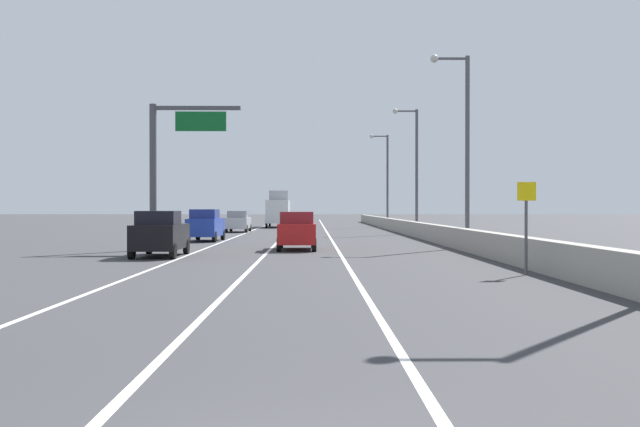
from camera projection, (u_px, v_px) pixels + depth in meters
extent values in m
plane|color=#38383A|center=(310.00, 229.00, 68.97)|extent=(320.00, 320.00, 0.00)
cube|color=silver|center=(247.00, 233.00, 59.91)|extent=(0.16, 130.00, 0.00)
cube|color=silver|center=(287.00, 233.00, 59.95)|extent=(0.16, 130.00, 0.00)
cube|color=silver|center=(327.00, 233.00, 59.99)|extent=(0.16, 130.00, 0.00)
cube|color=#9E998E|center=(431.00, 232.00, 45.06)|extent=(0.60, 120.00, 1.10)
cylinder|color=#47474C|center=(153.00, 177.00, 35.33)|extent=(0.36, 0.36, 7.50)
cube|color=#47474C|center=(197.00, 108.00, 35.33)|extent=(4.50, 0.20, 0.20)
cube|color=#0C5923|center=(201.00, 121.00, 35.21)|extent=(2.60, 0.10, 1.00)
cylinder|color=#4C4C51|center=(526.00, 238.00, 22.16)|extent=(0.10, 0.10, 2.40)
cube|color=yellow|center=(527.00, 191.00, 22.11)|extent=(0.60, 0.04, 0.60)
cylinder|color=#4C4C51|center=(467.00, 152.00, 37.13)|extent=(0.24, 0.24, 10.37)
cube|color=#4C4C51|center=(451.00, 59.00, 37.07)|extent=(1.80, 0.12, 0.12)
sphere|color=beige|center=(434.00, 59.00, 37.06)|extent=(0.44, 0.44, 0.44)
cylinder|color=#4C4C51|center=(417.00, 172.00, 57.30)|extent=(0.24, 0.24, 10.37)
cube|color=#4C4C51|center=(406.00, 111.00, 57.24)|extent=(1.80, 0.12, 0.12)
sphere|color=beige|center=(395.00, 111.00, 57.23)|extent=(0.44, 0.44, 0.44)
cylinder|color=#4C4C51|center=(387.00, 181.00, 77.46)|extent=(0.24, 0.24, 10.37)
cube|color=#4C4C51|center=(380.00, 136.00, 77.41)|extent=(1.80, 0.12, 0.12)
sphere|color=beige|center=(372.00, 136.00, 77.40)|extent=(0.44, 0.44, 0.44)
cube|color=#1E389E|center=(206.00, 227.00, 44.66)|extent=(2.00, 4.18, 1.13)
cube|color=navy|center=(205.00, 214.00, 44.24)|extent=(1.69, 1.91, 0.60)
cylinder|color=black|center=(198.00, 235.00, 46.29)|extent=(0.24, 0.69, 0.68)
cylinder|color=black|center=(223.00, 235.00, 46.25)|extent=(0.24, 0.69, 0.68)
cylinder|color=black|center=(188.00, 237.00, 43.08)|extent=(0.24, 0.69, 0.68)
cylinder|color=black|center=(214.00, 237.00, 43.04)|extent=(0.24, 0.69, 0.68)
cube|color=black|center=(160.00, 237.00, 30.57)|extent=(1.96, 4.23, 1.09)
cube|color=black|center=(158.00, 218.00, 30.15)|extent=(1.70, 1.91, 0.60)
cylinder|color=black|center=(149.00, 247.00, 32.21)|extent=(0.23, 0.68, 0.68)
cylinder|color=black|center=(186.00, 247.00, 32.25)|extent=(0.23, 0.68, 0.68)
cylinder|color=black|center=(132.00, 251.00, 28.91)|extent=(0.23, 0.68, 0.68)
cylinder|color=black|center=(173.00, 251.00, 28.95)|extent=(0.23, 0.68, 0.68)
cube|color=#B7B7BC|center=(238.00, 223.00, 61.25)|extent=(1.92, 4.31, 0.95)
cube|color=gray|center=(238.00, 214.00, 60.82)|extent=(1.68, 1.94, 0.60)
cylinder|color=black|center=(231.00, 228.00, 62.95)|extent=(0.22, 0.68, 0.68)
cylinder|color=black|center=(250.00, 228.00, 62.96)|extent=(0.22, 0.68, 0.68)
cylinder|color=black|center=(226.00, 229.00, 59.55)|extent=(0.22, 0.68, 0.68)
cylinder|color=black|center=(246.00, 229.00, 59.57)|extent=(0.22, 0.68, 0.68)
cube|color=red|center=(297.00, 233.00, 35.43)|extent=(1.95, 4.11, 1.02)
cube|color=maroon|center=(297.00, 218.00, 35.01)|extent=(1.69, 1.86, 0.60)
cylinder|color=black|center=(281.00, 242.00, 37.00)|extent=(0.23, 0.68, 0.68)
cylinder|color=black|center=(313.00, 242.00, 37.04)|extent=(0.23, 0.68, 0.68)
cylinder|color=black|center=(279.00, 245.00, 33.82)|extent=(0.23, 0.68, 0.68)
cylinder|color=black|center=(314.00, 245.00, 33.86)|extent=(0.23, 0.68, 0.68)
cube|color=silver|center=(278.00, 211.00, 76.34)|extent=(2.46, 7.69, 2.49)
cube|color=gray|center=(279.00, 196.00, 78.01)|extent=(2.12, 1.70, 1.10)
cylinder|color=black|center=(270.00, 222.00, 79.47)|extent=(0.23, 1.00, 1.00)
cylinder|color=black|center=(289.00, 222.00, 79.51)|extent=(0.23, 1.00, 1.00)
cylinder|color=black|center=(267.00, 223.00, 73.20)|extent=(0.23, 1.00, 1.00)
cylinder|color=black|center=(288.00, 223.00, 73.24)|extent=(0.23, 1.00, 1.00)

